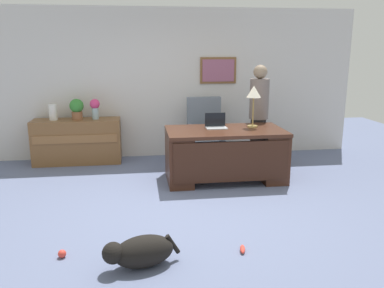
# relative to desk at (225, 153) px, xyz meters

# --- Properties ---
(ground_plane) EXTENTS (12.00, 12.00, 0.00)m
(ground_plane) POSITION_rel_desk_xyz_m (-0.73, -0.97, -0.43)
(ground_plane) COLOR slate
(back_wall) EXTENTS (7.00, 0.16, 2.70)m
(back_wall) POSITION_rel_desk_xyz_m (-0.73, 1.63, 0.92)
(back_wall) COLOR silver
(back_wall) RESTS_ON ground_plane
(desk) EXTENTS (1.78, 0.95, 0.79)m
(desk) POSITION_rel_desk_xyz_m (0.00, 0.00, 0.00)
(desk) COLOR #422316
(desk) RESTS_ON ground_plane
(credenza) EXTENTS (1.50, 0.50, 0.78)m
(credenza) POSITION_rel_desk_xyz_m (-2.38, 1.28, -0.04)
(credenza) COLOR brown
(credenza) RESTS_ON ground_plane
(armchair) EXTENTS (0.60, 0.59, 1.14)m
(armchair) POSITION_rel_desk_xyz_m (-0.13, 1.04, 0.08)
(armchair) COLOR slate
(armchair) RESTS_ON ground_plane
(person_standing) EXTENTS (0.32, 0.32, 1.72)m
(person_standing) POSITION_rel_desk_xyz_m (0.72, 0.68, 0.46)
(person_standing) COLOR #262323
(person_standing) RESTS_ON ground_plane
(dog_lying) EXTENTS (0.73, 0.42, 0.30)m
(dog_lying) POSITION_rel_desk_xyz_m (-1.32, -2.36, -0.27)
(dog_lying) COLOR black
(dog_lying) RESTS_ON ground_plane
(laptop) EXTENTS (0.32, 0.22, 0.23)m
(laptop) POSITION_rel_desk_xyz_m (-0.12, 0.18, 0.42)
(laptop) COLOR #B2B5BA
(laptop) RESTS_ON desk
(desk_lamp) EXTENTS (0.22, 0.22, 0.64)m
(desk_lamp) POSITION_rel_desk_xyz_m (0.46, 0.16, 0.87)
(desk_lamp) COLOR #9E8447
(desk_lamp) RESTS_ON desk
(vase_with_flowers) EXTENTS (0.17, 0.17, 0.35)m
(vase_with_flowers) POSITION_rel_desk_xyz_m (-2.04, 1.28, 0.56)
(vase_with_flowers) COLOR #99B0B3
(vase_with_flowers) RESTS_ON credenza
(vase_empty) EXTENTS (0.15, 0.15, 0.28)m
(vase_empty) POSITION_rel_desk_xyz_m (-2.75, 1.28, 0.49)
(vase_empty) COLOR silver
(vase_empty) RESTS_ON credenza
(potted_plant) EXTENTS (0.24, 0.24, 0.36)m
(potted_plant) POSITION_rel_desk_xyz_m (-2.35, 1.28, 0.55)
(potted_plant) COLOR brown
(potted_plant) RESTS_ON credenza
(dog_toy_ball) EXTENTS (0.08, 0.08, 0.08)m
(dog_toy_ball) POSITION_rel_desk_xyz_m (-2.08, -2.08, -0.39)
(dog_toy_ball) COLOR #E53F33
(dog_toy_ball) RESTS_ON ground_plane
(dog_toy_bone) EXTENTS (0.09, 0.17, 0.05)m
(dog_toy_bone) POSITION_rel_desk_xyz_m (-0.30, -2.21, -0.40)
(dog_toy_bone) COLOR #E53F33
(dog_toy_bone) RESTS_ON ground_plane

